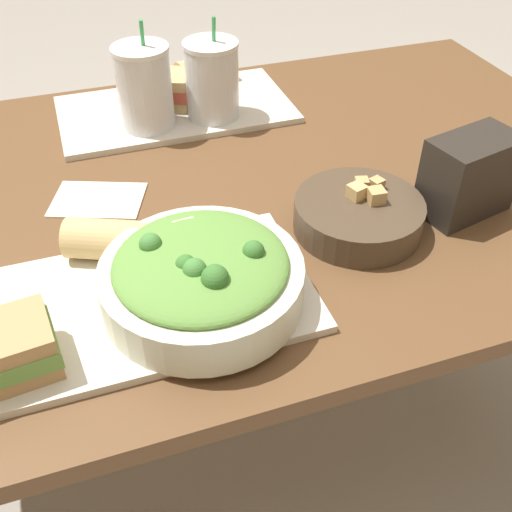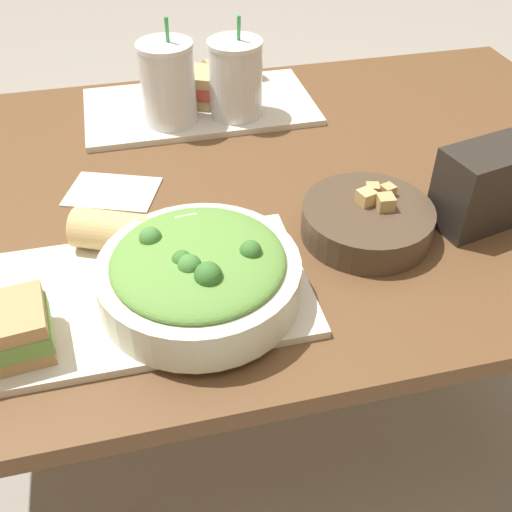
# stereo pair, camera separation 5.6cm
# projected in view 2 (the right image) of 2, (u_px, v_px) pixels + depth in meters

# --- Properties ---
(ground_plane) EXTENTS (12.00, 12.00, 0.00)m
(ground_plane) POSITION_uv_depth(u_px,v_px,m) (239.00, 433.00, 1.49)
(ground_plane) COLOR gray
(dining_table) EXTENTS (1.49, 0.90, 0.74)m
(dining_table) POSITION_uv_depth(u_px,v_px,m) (232.00, 226.00, 1.07)
(dining_table) COLOR brown
(dining_table) RESTS_ON ground_plane
(tray_near) EXTENTS (0.46, 0.25, 0.01)m
(tray_near) POSITION_uv_depth(u_px,v_px,m) (137.00, 296.00, 0.79)
(tray_near) COLOR beige
(tray_near) RESTS_ON dining_table
(tray_far) EXTENTS (0.46, 0.25, 0.01)m
(tray_far) POSITION_uv_depth(u_px,v_px,m) (200.00, 107.00, 1.21)
(tray_far) COLOR beige
(tray_far) RESTS_ON dining_table
(salad_bowl) EXTENTS (0.26, 0.26, 0.10)m
(salad_bowl) POSITION_uv_depth(u_px,v_px,m) (199.00, 273.00, 0.76)
(salad_bowl) COLOR beige
(salad_bowl) RESTS_ON tray_near
(soup_bowl) EXTENTS (0.19, 0.19, 0.07)m
(soup_bowl) POSITION_uv_depth(u_px,v_px,m) (367.00, 220.00, 0.89)
(soup_bowl) COLOR #473828
(soup_bowl) RESTS_ON dining_table
(baguette_near) EXTENTS (0.17, 0.12, 0.06)m
(baguette_near) POSITION_uv_depth(u_px,v_px,m) (132.00, 233.00, 0.84)
(baguette_near) COLOR tan
(baguette_near) RESTS_ON tray_near
(sandwich_far) EXTENTS (0.14, 0.12, 0.06)m
(sandwich_far) POSITION_uv_depth(u_px,v_px,m) (188.00, 86.00, 1.20)
(sandwich_far) COLOR tan
(sandwich_far) RESTS_ON tray_far
(baguette_far) EXTENTS (0.13, 0.09, 0.06)m
(baguette_far) POSITION_uv_depth(u_px,v_px,m) (233.00, 68.00, 1.28)
(baguette_far) COLOR tan
(baguette_far) RESTS_ON tray_far
(drink_cup_dark) EXTENTS (0.10, 0.10, 0.20)m
(drink_cup_dark) POSITION_uv_depth(u_px,v_px,m) (168.00, 86.00, 1.11)
(drink_cup_dark) COLOR silver
(drink_cup_dark) RESTS_ON tray_far
(drink_cup_red) EXTENTS (0.10, 0.10, 0.19)m
(drink_cup_red) POSITION_uv_depth(u_px,v_px,m) (236.00, 81.00, 1.14)
(drink_cup_red) COLOR silver
(drink_cup_red) RESTS_ON tray_far
(chip_bag) EXTENTS (0.15, 0.11, 0.13)m
(chip_bag) POSITION_uv_depth(u_px,v_px,m) (484.00, 187.00, 0.89)
(chip_bag) COLOR #28231E
(chip_bag) RESTS_ON dining_table
(napkin_folded) EXTENTS (0.17, 0.15, 0.00)m
(napkin_folded) POSITION_uv_depth(u_px,v_px,m) (113.00, 192.00, 0.99)
(napkin_folded) COLOR silver
(napkin_folded) RESTS_ON dining_table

